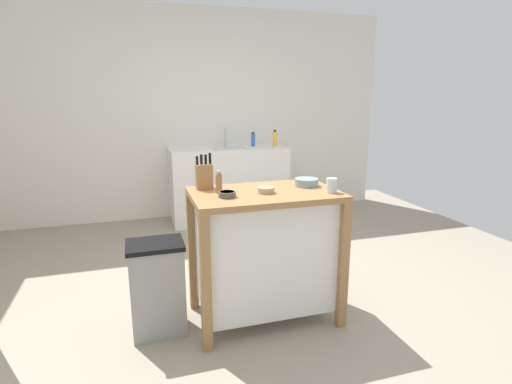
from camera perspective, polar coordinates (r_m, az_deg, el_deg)
The scene contains 14 objects.
ground_plane at distance 3.12m, azimuth -0.74°, elevation -16.09°, with size 6.16×6.16×0.00m, color gray.
wall_back at distance 5.24m, azimuth -8.94°, elevation 10.77°, with size 5.10×0.10×2.60m, color silver.
kitchen_island at distance 2.79m, azimuth 1.22°, elevation -8.05°, with size 0.98×0.60×0.92m.
knife_block at distance 2.75m, azimuth -7.40°, elevation 2.32°, with size 0.11×0.09×0.24m.
bowl_ceramic_small at distance 2.52m, azimuth -4.13°, elevation -0.29°, with size 0.11×0.11×0.04m.
bowl_ceramic_wide at distance 2.85m, azimuth 7.19°, elevation 1.42°, with size 0.16×0.16×0.05m.
bowl_stoneware_deep at distance 2.63m, azimuth 1.43°, elevation 0.32°, with size 0.11×0.11×0.04m.
drinking_cup at distance 2.68m, azimuth 10.70°, elevation 0.93°, with size 0.07×0.07×0.10m.
pepper_grinder at distance 2.63m, azimuth -5.30°, elevation 1.39°, with size 0.04×0.04×0.15m.
trash_bin at distance 2.77m, azimuth -13.84°, elevation -13.06°, with size 0.36×0.28×0.63m.
sink_counter at distance 5.08m, azimuth -3.92°, elevation 1.24°, with size 1.43×0.60×0.92m.
sink_faucet at distance 5.12m, azimuth -4.39°, elevation 7.74°, with size 0.02×0.02×0.22m.
bottle_hand_soap at distance 5.08m, azimuth 2.69°, elevation 7.58°, with size 0.05×0.05×0.21m.
bottle_dish_soap at distance 5.10m, azimuth -0.41°, elevation 7.45°, with size 0.05×0.05×0.18m.
Camera 1 is at (-0.76, -2.60, 1.54)m, focal length 28.13 mm.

